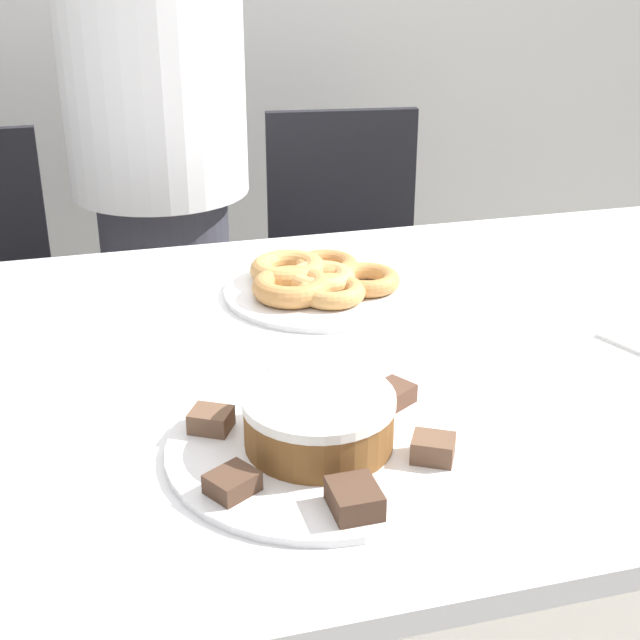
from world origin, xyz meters
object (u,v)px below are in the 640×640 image
person_standing (160,174)px  plate_donuts (321,291)px  plate_cake (319,447)px  frosted_cake (319,420)px  office_chair_right (349,298)px

person_standing → plate_donuts: (0.20, -0.67, -0.04)m
plate_cake → frosted_cake: (0.00, 0.00, 0.04)m
plate_donuts → office_chair_right: bearing=69.6°
office_chair_right → plate_donuts: size_ratio=2.74×
plate_cake → plate_donuts: bearing=74.7°
person_standing → plate_donuts: size_ratio=4.80×
person_standing → plate_donuts: 0.70m
office_chair_right → plate_cake: size_ratio=2.46×
office_chair_right → frosted_cake: 1.33m
person_standing → office_chair_right: 0.62m
plate_donuts → person_standing: bearing=106.3°
person_standing → plate_cake: bearing=-86.6°
office_chair_right → plate_donuts: bearing=-103.0°
office_chair_right → person_standing: bearing=-163.2°
office_chair_right → plate_cake: bearing=-101.1°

